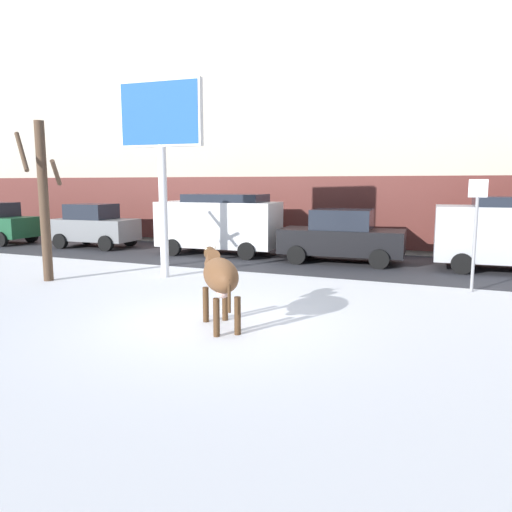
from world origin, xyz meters
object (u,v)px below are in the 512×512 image
car_grey_hatchback (95,226)px  bare_tree_left_lot (43,198)px  pedestrian_near_billboard (225,225)px  billboard (161,126)px  street_sign (476,226)px  car_white_van (219,222)px  cow_brown (220,276)px  car_black_sedan (342,237)px

car_grey_hatchback → bare_tree_left_lot: bare_tree_left_lot is taller
car_grey_hatchback → pedestrian_near_billboard: car_grey_hatchback is taller
pedestrian_near_billboard → billboard: bearing=-76.7°
pedestrian_near_billboard → street_sign: street_sign is taller
billboard → bare_tree_left_lot: size_ratio=1.26×
street_sign → billboard: bearing=-170.8°
car_grey_hatchback → car_white_van: bearing=1.9°
cow_brown → pedestrian_near_billboard: 12.78m
cow_brown → car_grey_hatchback: bearing=140.6°
cow_brown → bare_tree_left_lot: 6.99m
cow_brown → bare_tree_left_lot: bearing=161.8°
car_grey_hatchback → bare_tree_left_lot: (3.74, -6.29, 1.38)m
billboard → car_white_van: billboard is taller
bare_tree_left_lot → cow_brown: bearing=-18.2°
car_white_van → car_black_sedan: bearing=-1.8°
cow_brown → billboard: (-3.76, 3.86, 3.32)m
car_black_sedan → car_white_van: bearing=178.2°
billboard → car_grey_hatchback: billboard is taller
car_grey_hatchback → car_black_sedan: size_ratio=0.84×
car_black_sedan → bare_tree_left_lot: 9.49m
car_black_sedan → bare_tree_left_lot: size_ratio=0.98×
billboard → car_grey_hatchback: (-6.50, 4.57, -3.39)m
billboard → pedestrian_near_billboard: (-1.81, 7.64, -3.43)m
cow_brown → car_white_van: car_white_van is taller
car_black_sedan → pedestrian_near_billboard: size_ratio=2.48×
pedestrian_near_billboard → cow_brown: bearing=-64.2°
bare_tree_left_lot → car_white_van: bearing=71.8°
billboard → pedestrian_near_billboard: billboard is taller
car_black_sedan → street_sign: 5.30m
car_grey_hatchback → car_white_van: (5.88, 0.19, 0.32)m
street_sign → car_black_sedan: bearing=141.3°
cow_brown → pedestrian_near_billboard: size_ratio=1.00×
car_white_van → bare_tree_left_lot: (-2.13, -6.49, 1.07)m
car_grey_hatchback → street_sign: 15.13m
street_sign → car_grey_hatchback: bearing=167.6°
bare_tree_left_lot → street_sign: 11.45m
car_black_sedan → pedestrian_near_billboard: car_black_sedan is taller
street_sign → pedestrian_near_billboard: bearing=147.9°
cow_brown → billboard: 6.33m
street_sign → car_white_van: bearing=158.9°
cow_brown → car_black_sedan: (0.40, 8.48, -0.09)m
car_black_sedan → bare_tree_left_lot: bearing=-137.5°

